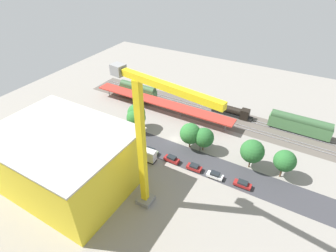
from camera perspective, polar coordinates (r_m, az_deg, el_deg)
The scene contains 26 objects.
ground_plane at distance 83.53m, azimuth 1.45°, elevation -3.01°, with size 149.86×149.86×0.00m, color gray.
rail_bed at distance 98.77m, azimuth 6.86°, elevation 3.27°, with size 93.66×13.18×0.01m, color #5B544C.
street_asphalt at distance 79.67m, azimuth -0.42°, elevation -5.16°, with size 93.66×9.00×0.01m, color #38383D.
track_rails at distance 98.68m, azimuth 6.86°, elevation 3.36°, with size 93.64×9.01×0.12m.
platform_canopy_near at distance 95.96m, azimuth -1.53°, elevation 5.12°, with size 54.80×6.34×3.99m.
locomotive at distance 97.20m, azimuth 13.71°, elevation 3.09°, with size 14.89×2.86×4.83m.
passenger_coach at distance 94.69m, azimuth 26.48°, elevation 0.33°, with size 18.95×3.40×6.21m.
freight_coach_far at distance 105.86m, azimuth -6.47°, elevation 7.59°, with size 16.20×3.19×6.14m.
parked_car_0 at distance 71.20m, azimuth 15.72°, elevation -11.97°, with size 4.44×1.83×1.64m.
parked_car_1 at distance 71.86m, azimuth 10.05°, elevation -10.42°, with size 4.34×1.86×1.69m.
parked_car_2 at distance 73.27m, azimuth 5.65°, elevation -8.88°, with size 4.14×1.94×1.69m.
parked_car_3 at distance 75.31m, azimuth 0.79°, elevation -7.15°, with size 4.48×2.00×1.85m.
parked_car_4 at distance 78.19m, azimuth -3.84°, elevation -5.43°, with size 4.74×1.79×1.74m.
parked_car_5 at distance 81.05m, azimuth -7.88°, elevation -4.05°, with size 4.57×1.84×1.74m.
construction_building at distance 69.97m, azimuth -21.34°, elevation -6.72°, with size 32.17×23.85×14.94m, color yellow.
construction_roof_slab at distance 65.48m, azimuth -22.72°, elevation -1.64°, with size 32.77×24.45×0.40m, color #B7B2A8.
tower_crane at distance 52.24m, azimuth -4.77°, elevation -2.93°, with size 22.59×5.31×33.30m.
box_truck_0 at distance 76.24m, azimuth -5.87°, elevation -5.83°, with size 9.57×2.60×3.56m.
box_truck_1 at distance 83.27m, azimuth -13.25°, elevation -2.74°, with size 9.75×3.07×3.53m.
street_tree_0 at distance 85.75m, azimuth -6.87°, elevation 1.77°, with size 6.20×6.20×7.92m.
street_tree_1 at distance 73.92m, azimuth 17.68°, elevation -5.20°, with size 6.33×6.33×8.80m.
street_tree_2 at distance 77.46m, azimuth 7.76°, elevation -2.49°, with size 5.80×5.80×7.56m.
street_tree_3 at distance 86.45m, azimuth -6.83°, elevation 2.82°, with size 5.84×5.84×8.70m.
street_tree_4 at distance 77.93m, azimuth 4.83°, elevation -1.62°, with size 6.25×6.25×8.20m.
street_tree_5 at distance 74.03m, azimuth 23.83°, elevation -6.88°, with size 5.64×5.64×8.32m.
traffic_light at distance 76.92m, azimuth 7.03°, elevation -2.88°, with size 0.50×0.36×6.78m.
Camera 1 is at (-29.91, 59.03, 50.97)m, focal length 28.34 mm.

